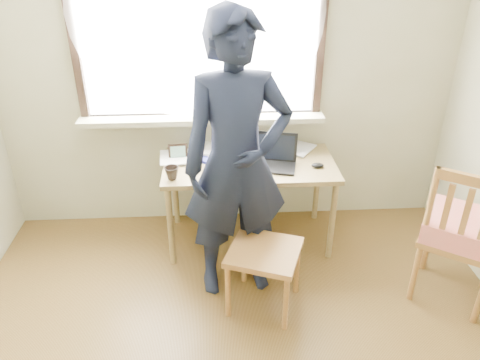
{
  "coord_description": "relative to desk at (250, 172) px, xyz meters",
  "views": [
    {
      "loc": [
        -0.11,
        -1.45,
        2.23
      ],
      "look_at": [
        0.03,
        0.95,
        0.91
      ],
      "focal_mm": 35.0,
      "sensor_mm": 36.0,
      "label": 1
    }
  ],
  "objects": [
    {
      "name": "room_shell",
      "position": [
        -0.16,
        -1.43,
        1.03
      ],
      "size": [
        3.52,
        4.02,
        2.61
      ],
      "color": "#B4B391",
      "rests_on": "ground"
    },
    {
      "name": "desk",
      "position": [
        0.0,
        0.0,
        0.0
      ],
      "size": [
        1.27,
        0.63,
        0.68
      ],
      "color": "olive",
      "rests_on": "ground"
    },
    {
      "name": "laptop",
      "position": [
        0.17,
        -0.03,
        0.12
      ],
      "size": [
        0.37,
        0.33,
        0.22
      ],
      "color": "black",
      "rests_on": "desk"
    },
    {
      "name": "mug_white",
      "position": [
        -0.06,
        0.18,
        0.12
      ],
      "size": [
        0.16,
        0.16,
        0.1
      ],
      "primitive_type": "imported",
      "rotation": [
        0.0,
        0.0,
        0.41
      ],
      "color": "white",
      "rests_on": "desk"
    },
    {
      "name": "mug_dark",
      "position": [
        -0.55,
        -0.21,
        0.12
      ],
      "size": [
        0.14,
        0.14,
        0.09
      ],
      "primitive_type": "imported",
      "rotation": [
        0.0,
        0.0,
        -0.7
      ],
      "color": "black",
      "rests_on": "desk"
    },
    {
      "name": "mouse",
      "position": [
        0.49,
        -0.1,
        0.09
      ],
      "size": [
        0.09,
        0.06,
        0.03
      ],
      "primitive_type": "ellipsoid",
      "color": "black",
      "rests_on": "desk"
    },
    {
      "name": "desk_clutter",
      "position": [
        -0.24,
        0.17,
        0.09
      ],
      "size": [
        0.87,
        0.49,
        0.05
      ],
      "color": "white",
      "rests_on": "desk"
    },
    {
      "name": "book_a",
      "position": [
        -0.32,
        0.2,
        0.08
      ],
      "size": [
        0.29,
        0.31,
        0.02
      ],
      "primitive_type": "imported",
      "rotation": [
        0.0,
        0.0,
        0.57
      ],
      "color": "white",
      "rests_on": "desk"
    },
    {
      "name": "book_b",
      "position": [
        0.33,
        0.26,
        0.08
      ],
      "size": [
        0.3,
        0.32,
        0.02
      ],
      "primitive_type": "imported",
      "rotation": [
        0.0,
        0.0,
        -0.62
      ],
      "color": "white",
      "rests_on": "desk"
    },
    {
      "name": "picture_frame",
      "position": [
        -0.53,
        0.1,
        0.13
      ],
      "size": [
        0.14,
        0.02,
        0.11
      ],
      "color": "black",
      "rests_on": "desk"
    },
    {
      "name": "work_chair",
      "position": [
        0.04,
        -0.74,
        -0.24
      ],
      "size": [
        0.55,
        0.54,
        0.44
      ],
      "color": "#9E6D34",
      "rests_on": "ground"
    },
    {
      "name": "side_chair",
      "position": [
        1.3,
        -0.73,
        -0.08
      ],
      "size": [
        0.63,
        0.63,
        1.0
      ],
      "color": "#9E6D34",
      "rests_on": "ground"
    },
    {
      "name": "person",
      "position": [
        -0.12,
        -0.5,
        0.33
      ],
      "size": [
        0.74,
        0.55,
        1.87
      ],
      "primitive_type": "imported",
      "rotation": [
        0.0,
        0.0,
        0.16
      ],
      "color": "black",
      "rests_on": "ground"
    }
  ]
}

